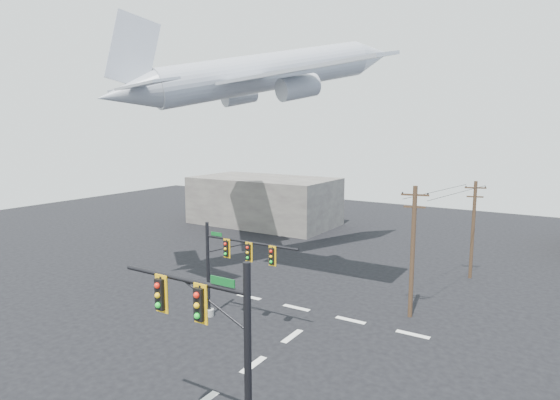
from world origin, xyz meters
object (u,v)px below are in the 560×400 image
Objects in this scene: utility_pole_a at (413,250)px; utility_pole_b at (473,228)px; signal_mast_far at (228,267)px; airliner at (267,73)px; signal_mast_near at (219,356)px.

utility_pole_a is 1.07× the size of utility_pole_b.
signal_mast_far is 17.44m from airliner.
utility_pole_b is at bearing 81.99° from signal_mast_near.
utility_pole_b reaches higher than signal_mast_near.
signal_mast_far is at bearing -139.67° from utility_pole_b.
utility_pole_a reaches higher than signal_mast_far.
signal_mast_far is at bearing -157.44° from utility_pole_a.
signal_mast_far is at bearing -133.03° from airliner.
utility_pole_a is 10.79m from utility_pole_b.
utility_pole_a is at bearing -79.95° from airliner.
signal_mast_near is 0.30× the size of airliner.
utility_pole_b is at bearing 56.94° from signal_mast_far.
airliner is (-11.62, 20.87, 12.61)m from signal_mast_near.
utility_pole_a reaches higher than utility_pole_b.
utility_pole_a is (9.53, 6.85, 0.92)m from signal_mast_far.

